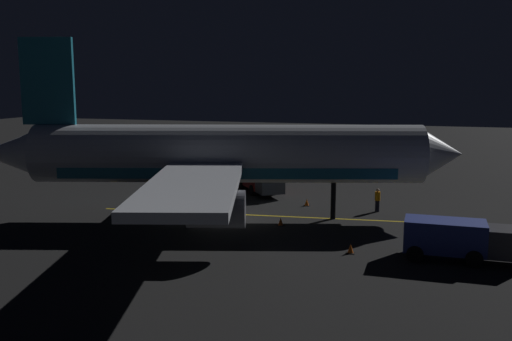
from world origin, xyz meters
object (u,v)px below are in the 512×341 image
Objects in this scene: catering_truck at (260,179)px; traffic_cone_near_left at (307,203)px; traffic_cone_near_right at (351,249)px; ground_crew_worker at (377,200)px; airliner at (220,156)px; traffic_cone_under_wing at (281,222)px; baggage_truck at (458,240)px.

catering_truck is 6.32m from traffic_cone_near_left.
traffic_cone_near_right is at bearing 22.97° from traffic_cone_near_left.
ground_crew_worker is at bearing 176.89° from traffic_cone_near_right.
airliner is 19.19× the size of ground_crew_worker.
traffic_cone_near_right is (10.84, -0.59, -0.64)m from ground_crew_worker.
traffic_cone_under_wing is (10.33, 4.43, -0.97)m from catering_truck.
traffic_cone_near_right is (15.22, 9.71, -0.97)m from catering_truck.
traffic_cone_near_left is 1.00× the size of traffic_cone_under_wing.
catering_truck is 11.19m from ground_crew_worker.
baggage_truck is at bearing 25.78° from ground_crew_worker.
traffic_cone_near_left is (3.88, 4.90, -0.97)m from catering_truck.
traffic_cone_near_left is (-10.96, -10.45, -0.90)m from baggage_truck.
traffic_cone_near_left is (-0.50, -5.40, -0.64)m from ground_crew_worker.
airliner is at bearing -108.70° from baggage_truck.
traffic_cone_under_wing is at bearing -112.43° from baggage_truck.
traffic_cone_near_right is (0.38, -5.64, -0.90)m from baggage_truck.
airliner is 6.21m from traffic_cone_under_wing.
traffic_cone_under_wing is at bearing -44.51° from ground_crew_worker.
baggage_truck is (5.23, 15.47, -3.26)m from airliner.
traffic_cone_under_wing is at bearing -4.12° from traffic_cone_near_left.
catering_truck is (-9.60, 0.12, -3.19)m from airliner.
catering_truck is at bearing -147.47° from traffic_cone_near_right.
ground_crew_worker is 3.16× the size of traffic_cone_near_left.
airliner reaches higher than traffic_cone_under_wing.
baggage_truck is 10.99× the size of traffic_cone_near_right.
traffic_cone_near_left is 12.32m from traffic_cone_near_right.
catering_truck reaches higher than baggage_truck.
ground_crew_worker reaches higher than traffic_cone_near_left.
catering_truck reaches higher than ground_crew_worker.
baggage_truck reaches higher than traffic_cone_near_right.
traffic_cone_near_right is at bearing -86.18° from baggage_truck.
traffic_cone_near_right and traffic_cone_under_wing have the same top height.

